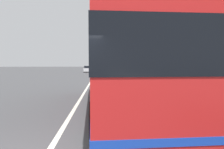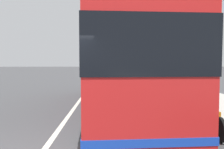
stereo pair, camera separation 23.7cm
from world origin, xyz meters
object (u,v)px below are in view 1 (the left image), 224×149
motorcycle_nearest_curb (209,115)px  car_far_distant (106,69)px  car_ahead_same_lane (88,69)px  coach_bus (120,64)px  car_oncoming (107,70)px

motorcycle_nearest_curb → car_far_distant: 40.05m
car_far_distant → car_ahead_same_lane: (0.98, 3.90, -0.04)m
coach_bus → car_ahead_same_lane: size_ratio=2.77×
coach_bus → motorcycle_nearest_curb: (-3.06, -2.44, -1.49)m
car_far_distant → car_ahead_same_lane: car_far_distant is taller
car_far_distant → car_oncoming: bearing=-175.9°
motorcycle_nearest_curb → car_ahead_same_lane: 41.44m
car_far_distant → car_ahead_same_lane: size_ratio=1.01×
coach_bus → car_far_distant: 36.94m
car_far_distant → car_oncoming: car_far_distant is taller
coach_bus → car_ahead_same_lane: bearing=3.2°
motorcycle_nearest_curb → car_far_distant: size_ratio=0.58×
coach_bus → motorcycle_nearest_curb: coach_bus is taller
motorcycle_nearest_curb → car_ahead_same_lane: size_ratio=0.59×
coach_bus → car_oncoming: bearing=-3.0°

